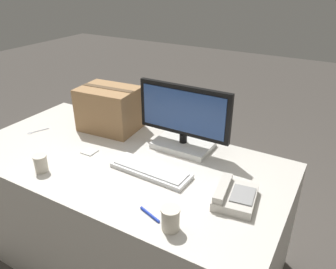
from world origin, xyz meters
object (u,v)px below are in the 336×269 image
(desk_phone, at_px, (234,196))
(cardboard_box, at_px, (109,109))
(spoon, at_px, (34,132))
(keyboard, at_px, (151,170))
(paper_cup_left, at_px, (41,163))
(pen_marker, at_px, (150,214))
(sticky_note_pad, at_px, (90,152))
(paper_cup_right, at_px, (170,219))
(monitor, at_px, (184,122))

(desk_phone, xyz_separation_m, cardboard_box, (-0.95, 0.32, 0.11))
(desk_phone, relative_size, spoon, 1.84)
(keyboard, height_order, paper_cup_left, paper_cup_left)
(cardboard_box, relative_size, pen_marker, 3.20)
(spoon, relative_size, sticky_note_pad, 1.74)
(spoon, height_order, sticky_note_pad, sticky_note_pad)
(keyboard, relative_size, paper_cup_left, 4.74)
(paper_cup_left, relative_size, paper_cup_right, 0.89)
(paper_cup_right, bearing_deg, paper_cup_left, 177.42)
(spoon, distance_m, pen_marker, 1.11)
(monitor, relative_size, cardboard_box, 1.45)
(desk_phone, distance_m, spoon, 1.34)
(spoon, bearing_deg, pen_marker, 99.24)
(paper_cup_right, height_order, pen_marker, paper_cup_right)
(desk_phone, distance_m, paper_cup_left, 0.98)
(desk_phone, height_order, pen_marker, desk_phone)
(desk_phone, height_order, paper_cup_right, paper_cup_right)
(paper_cup_left, height_order, spoon, paper_cup_left)
(cardboard_box, height_order, sticky_note_pad, cardboard_box)
(spoon, bearing_deg, monitor, 132.99)
(desk_phone, bearing_deg, sticky_note_pad, 171.41)
(paper_cup_left, relative_size, sticky_note_pad, 1.21)
(desk_phone, bearing_deg, paper_cup_right, -125.99)
(paper_cup_left, bearing_deg, keyboard, 28.67)
(monitor, xyz_separation_m, paper_cup_right, (0.27, -0.62, -0.11))
(keyboard, height_order, paper_cup_right, paper_cup_right)
(paper_cup_right, xyz_separation_m, pen_marker, (-0.11, 0.02, -0.05))
(monitor, bearing_deg, spoon, -161.82)
(pen_marker, distance_m, sticky_note_pad, 0.65)
(paper_cup_right, xyz_separation_m, cardboard_box, (-0.80, 0.61, 0.09))
(monitor, height_order, keyboard, monitor)
(monitor, height_order, desk_phone, monitor)
(cardboard_box, bearing_deg, sticky_note_pad, -73.35)
(cardboard_box, bearing_deg, monitor, 1.09)
(keyboard, bearing_deg, desk_phone, 0.94)
(desk_phone, bearing_deg, pen_marker, -143.01)
(keyboard, relative_size, spoon, 3.29)
(paper_cup_right, relative_size, sticky_note_pad, 1.35)
(paper_cup_left, bearing_deg, cardboard_box, 91.37)
(spoon, bearing_deg, paper_cup_right, 99.55)
(keyboard, distance_m, paper_cup_left, 0.56)
(monitor, xyz_separation_m, desk_phone, (0.43, -0.33, -0.13))
(paper_cup_left, bearing_deg, desk_phone, 15.49)
(paper_cup_left, height_order, paper_cup_right, paper_cup_right)
(cardboard_box, distance_m, sticky_note_pad, 0.35)
(desk_phone, height_order, spoon, desk_phone)
(desk_phone, distance_m, sticky_note_pad, 0.86)
(monitor, bearing_deg, pen_marker, -75.45)
(pen_marker, bearing_deg, desk_phone, 63.07)
(spoon, relative_size, cardboard_box, 0.35)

